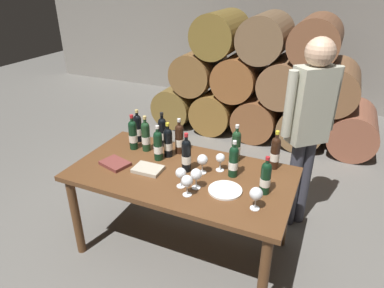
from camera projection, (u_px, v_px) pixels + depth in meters
ground_plane at (183, 247)px, 2.96m from camera, size 14.00×14.00×0.00m
cellar_back_wall at (288, 22)px, 5.76m from camera, size 10.00×0.24×2.80m
barrel_stack at (262, 84)px, 4.75m from camera, size 3.12×0.90×1.69m
dining_table at (182, 182)px, 2.66m from camera, size 1.70×0.90×0.76m
wine_bottle_0 at (179, 138)px, 2.85m from camera, size 0.07×0.07×0.31m
wine_bottle_1 at (146, 136)px, 2.89m from camera, size 0.07×0.07×0.32m
wine_bottle_2 at (275, 152)px, 2.62m from camera, size 0.07×0.07×0.32m
wine_bottle_3 at (186, 155)px, 2.58m from camera, size 0.07×0.07×0.32m
wine_bottle_4 at (168, 142)px, 2.80m from camera, size 0.07×0.07×0.30m
wine_bottle_5 at (162, 132)px, 2.97m from camera, size 0.07×0.07×0.31m
wine_bottle_6 at (236, 146)px, 2.72m from camera, size 0.07×0.07×0.32m
wine_bottle_7 at (266, 177)px, 2.32m from camera, size 0.07×0.07×0.28m
wine_bottle_8 at (158, 145)px, 2.75m from camera, size 0.07×0.07×0.30m
wine_bottle_9 at (234, 161)px, 2.52m from camera, size 0.07×0.07×0.29m
wine_bottle_10 at (138, 128)px, 3.05m from camera, size 0.07×0.07×0.30m
wine_bottle_11 at (133, 134)px, 2.92m from camera, size 0.07×0.07×0.31m
wine_glass_0 at (202, 160)px, 2.56m from camera, size 0.08×0.08×0.16m
wine_glass_1 at (220, 159)px, 2.60m from camera, size 0.07×0.07×0.15m
wine_glass_2 at (187, 181)px, 2.30m from camera, size 0.08×0.08×0.16m
wine_glass_3 at (196, 175)px, 2.38m from camera, size 0.08×0.08×0.16m
wine_glass_4 at (256, 194)px, 2.16m from camera, size 0.09×0.09×0.16m
wine_glass_5 at (181, 174)px, 2.40m from camera, size 0.08×0.08×0.15m
tasting_notebook at (115, 163)px, 2.71m from camera, size 0.26×0.21×0.03m
leather_ledger at (148, 169)px, 2.63m from camera, size 0.22×0.17×0.03m
serving_plate at (225, 190)px, 2.39m from camera, size 0.24×0.24×0.01m
sommelier_presenting at (309, 120)px, 2.81m from camera, size 0.38×0.36×1.72m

